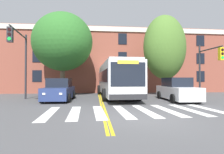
{
  "coord_description": "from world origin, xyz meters",
  "views": [
    {
      "loc": [
        -2.22,
        -7.24,
        1.67
      ],
      "look_at": [
        -0.66,
        8.89,
        1.92
      ],
      "focal_mm": 28.0,
      "sensor_mm": 36.0,
      "label": 1
    }
  ],
  "objects_px": {
    "traffic_light_far_corner": "(20,52)",
    "street_tree_curbside_large": "(165,47)",
    "car_navy_near_lane": "(59,90)",
    "car_silver_behind_bus": "(113,85)",
    "city_bus": "(115,79)",
    "car_white_far_lane": "(177,90)",
    "street_tree_curbside_small": "(63,42)",
    "traffic_light_near_corner": "(208,62)"
  },
  "relations": [
    {
      "from": "traffic_light_near_corner",
      "to": "car_navy_near_lane",
      "type": "bearing_deg",
      "value": 179.76
    },
    {
      "from": "street_tree_curbside_large",
      "to": "car_navy_near_lane",
      "type": "bearing_deg",
      "value": -160.0
    },
    {
      "from": "traffic_light_far_corner",
      "to": "street_tree_curbside_small",
      "type": "relative_size",
      "value": 0.64
    },
    {
      "from": "car_silver_behind_bus",
      "to": "traffic_light_near_corner",
      "type": "relative_size",
      "value": 0.8
    },
    {
      "from": "car_silver_behind_bus",
      "to": "street_tree_curbside_large",
      "type": "distance_m",
      "value": 11.81
    },
    {
      "from": "car_navy_near_lane",
      "to": "traffic_light_near_corner",
      "type": "height_order",
      "value": "traffic_light_near_corner"
    },
    {
      "from": "car_navy_near_lane",
      "to": "street_tree_curbside_small",
      "type": "xyz_separation_m",
      "value": [
        -0.54,
        4.25,
        4.75
      ]
    },
    {
      "from": "car_silver_behind_bus",
      "to": "traffic_light_far_corner",
      "type": "bearing_deg",
      "value": -122.33
    },
    {
      "from": "street_tree_curbside_large",
      "to": "street_tree_curbside_small",
      "type": "xyz_separation_m",
      "value": [
        -10.79,
        0.51,
        0.43
      ]
    },
    {
      "from": "car_white_far_lane",
      "to": "car_navy_near_lane",
      "type": "bearing_deg",
      "value": 174.55
    },
    {
      "from": "city_bus",
      "to": "traffic_light_far_corner",
      "type": "bearing_deg",
      "value": -159.05
    },
    {
      "from": "city_bus",
      "to": "car_white_far_lane",
      "type": "height_order",
      "value": "city_bus"
    },
    {
      "from": "city_bus",
      "to": "car_navy_near_lane",
      "type": "height_order",
      "value": "city_bus"
    },
    {
      "from": "city_bus",
      "to": "car_navy_near_lane",
      "type": "relative_size",
      "value": 2.79
    },
    {
      "from": "traffic_light_near_corner",
      "to": "traffic_light_far_corner",
      "type": "distance_m",
      "value": 15.64
    },
    {
      "from": "traffic_light_far_corner",
      "to": "street_tree_curbside_large",
      "type": "distance_m",
      "value": 13.84
    },
    {
      "from": "car_white_far_lane",
      "to": "traffic_light_far_corner",
      "type": "xyz_separation_m",
      "value": [
        -12.33,
        0.78,
        2.99
      ]
    },
    {
      "from": "street_tree_curbside_large",
      "to": "street_tree_curbside_small",
      "type": "relative_size",
      "value": 0.98
    },
    {
      "from": "city_bus",
      "to": "traffic_light_near_corner",
      "type": "height_order",
      "value": "traffic_light_near_corner"
    },
    {
      "from": "street_tree_curbside_small",
      "to": "traffic_light_far_corner",
      "type": "bearing_deg",
      "value": -119.31
    },
    {
      "from": "traffic_light_near_corner",
      "to": "street_tree_curbside_large",
      "type": "bearing_deg",
      "value": 122.26
    },
    {
      "from": "car_white_far_lane",
      "to": "traffic_light_near_corner",
      "type": "xyz_separation_m",
      "value": [
        3.29,
        0.84,
        2.34
      ]
    },
    {
      "from": "car_white_far_lane",
      "to": "traffic_light_far_corner",
      "type": "bearing_deg",
      "value": 176.36
    },
    {
      "from": "car_silver_behind_bus",
      "to": "traffic_light_far_corner",
      "type": "relative_size",
      "value": 0.71
    },
    {
      "from": "car_navy_near_lane",
      "to": "car_white_far_lane",
      "type": "bearing_deg",
      "value": -5.45
    },
    {
      "from": "city_bus",
      "to": "car_silver_behind_bus",
      "type": "distance_m",
      "value": 10.99
    },
    {
      "from": "traffic_light_near_corner",
      "to": "street_tree_curbside_small",
      "type": "distance_m",
      "value": 14.07
    },
    {
      "from": "traffic_light_far_corner",
      "to": "car_silver_behind_bus",
      "type": "bearing_deg",
      "value": 57.67
    },
    {
      "from": "city_bus",
      "to": "traffic_light_far_corner",
      "type": "height_order",
      "value": "traffic_light_far_corner"
    },
    {
      "from": "traffic_light_near_corner",
      "to": "street_tree_curbside_small",
      "type": "height_order",
      "value": "street_tree_curbside_small"
    },
    {
      "from": "car_navy_near_lane",
      "to": "car_silver_behind_bus",
      "type": "height_order",
      "value": "car_navy_near_lane"
    },
    {
      "from": "city_bus",
      "to": "car_white_far_lane",
      "type": "xyz_separation_m",
      "value": [
        4.57,
        -3.75,
        -0.89
      ]
    },
    {
      "from": "traffic_light_near_corner",
      "to": "car_silver_behind_bus",
      "type": "bearing_deg",
      "value": 116.34
    },
    {
      "from": "city_bus",
      "to": "car_white_far_lane",
      "type": "distance_m",
      "value": 5.98
    },
    {
      "from": "car_navy_near_lane",
      "to": "traffic_light_far_corner",
      "type": "distance_m",
      "value": 4.24
    },
    {
      "from": "city_bus",
      "to": "street_tree_curbside_small",
      "type": "bearing_deg",
      "value": 165.38
    },
    {
      "from": "car_navy_near_lane",
      "to": "traffic_light_far_corner",
      "type": "bearing_deg",
      "value": -177.93
    },
    {
      "from": "car_white_far_lane",
      "to": "city_bus",
      "type": "bearing_deg",
      "value": 140.62
    },
    {
      "from": "traffic_light_near_corner",
      "to": "traffic_light_far_corner",
      "type": "height_order",
      "value": "traffic_light_far_corner"
    },
    {
      "from": "traffic_light_near_corner",
      "to": "street_tree_curbside_small",
      "type": "bearing_deg",
      "value": 161.93
    },
    {
      "from": "city_bus",
      "to": "traffic_light_near_corner",
      "type": "distance_m",
      "value": 8.51
    },
    {
      "from": "car_navy_near_lane",
      "to": "traffic_light_far_corner",
      "type": "xyz_separation_m",
      "value": [
        -2.98,
        -0.11,
        3.02
      ]
    }
  ]
}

